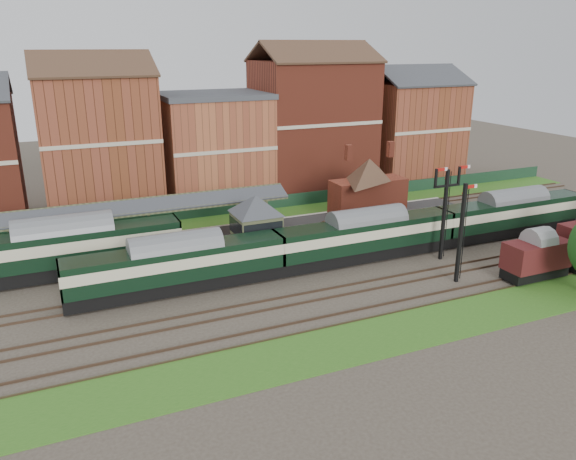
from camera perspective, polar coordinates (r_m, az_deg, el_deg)
name	(u,v)px	position (r m, az deg, el deg)	size (l,w,h in m)	color
ground	(304,270)	(46.90, 1.67, -4.09)	(160.00, 160.00, 0.00)	#473D33
grass_back	(241,218)	(60.87, -4.81, 1.23)	(90.00, 4.50, 0.06)	#2D6619
grass_front	(384,335)	(37.48, 9.71, -10.43)	(90.00, 5.00, 0.06)	#2D6619
fence	(235,207)	(62.48, -5.43, 2.35)	(90.00, 0.12, 1.50)	#193823
platform	(213,237)	(53.63, -7.66, -0.74)	(55.00, 3.40, 1.00)	#2D2D2D
signal_box	(256,227)	(47.50, -3.25, 0.29)	(5.40, 5.40, 6.00)	#56694A
brick_hut	(339,237)	(51.33, 5.17, -0.71)	(3.20, 2.64, 2.94)	brown
station_building	(368,185)	(59.37, 8.16, 4.59)	(8.10, 8.10, 5.90)	#923825
canopy	(145,203)	(51.20, -14.30, 2.70)	(26.00, 3.89, 4.08)	#46482D
semaphore_bracket	(445,208)	(49.62, 15.66, 2.15)	(3.60, 0.25, 8.18)	black
semaphore_siding	(461,232)	(45.24, 17.18, -0.18)	(1.23, 0.25, 8.00)	black
town_backdrop	(213,141)	(67.60, -7.66, 8.93)	(69.00, 10.00, 16.00)	#923825
dmu_train	(366,235)	(48.79, 7.97, -0.55)	(49.55, 2.61, 3.81)	black
platform_railcar	(66,248)	(48.14, -21.62, -1.72)	(18.14, 2.86, 4.18)	black
goods_van_a	(536,257)	(48.77, 23.92, -2.48)	(5.39, 2.33, 3.27)	black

